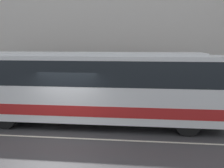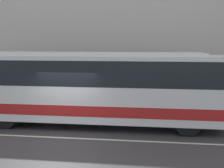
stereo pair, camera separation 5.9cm
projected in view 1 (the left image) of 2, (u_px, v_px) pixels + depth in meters
name	position (u px, v px, depth m)	size (l,w,h in m)	color
ground_plane	(62.00, 138.00, 12.22)	(60.00, 60.00, 0.00)	#38383A
sidewalk	(89.00, 109.00, 17.29)	(60.00, 2.36, 0.14)	gray
building_facade	(93.00, 28.00, 18.00)	(60.00, 0.35, 9.43)	silver
lane_stripe	(62.00, 138.00, 12.22)	(54.00, 0.14, 0.01)	beige
transit_bus	(89.00, 85.00, 13.90)	(11.75, 2.51, 3.27)	white
pedestrian_waiting	(64.00, 92.00, 17.84)	(0.36, 0.36, 1.66)	maroon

